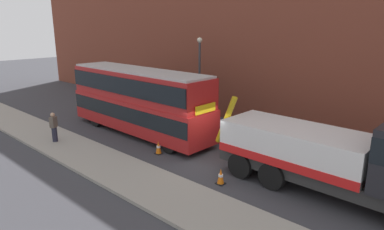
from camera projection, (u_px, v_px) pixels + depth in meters
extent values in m
plane|color=#38383D|center=(216.00, 160.00, 17.26)|extent=(120.00, 120.00, 0.00)
cube|color=gray|center=(153.00, 187.00, 14.24)|extent=(60.00, 2.80, 0.15)
cube|color=brown|center=(294.00, 2.00, 20.43)|extent=(60.00, 1.20, 16.00)
cube|color=#2D2D2D|center=(324.00, 174.00, 13.71)|extent=(9.03, 2.34, 0.55)
cube|color=silver|center=(296.00, 143.00, 14.31)|extent=(6.14, 2.69, 1.40)
cube|color=red|center=(295.00, 155.00, 14.45)|extent=(6.14, 2.74, 0.36)
cylinder|color=#B79914|center=(226.00, 120.00, 16.69)|extent=(1.24, 0.30, 2.52)
cylinder|color=black|center=(297.00, 161.00, 15.68)|extent=(1.16, 0.36, 1.16)
cylinder|color=black|center=(272.00, 176.00, 14.12)|extent=(1.16, 0.36, 1.16)
cylinder|color=black|center=(267.00, 152.00, 16.74)|extent=(1.16, 0.36, 1.16)
cylinder|color=black|center=(240.00, 165.00, 15.18)|extent=(1.16, 0.36, 1.16)
cube|color=#AD1E1E|center=(139.00, 113.00, 21.24)|extent=(11.03, 2.66, 1.90)
cube|color=#AD1E1E|center=(138.00, 85.00, 20.77)|extent=(10.81, 2.55, 1.70)
cube|color=black|center=(139.00, 110.00, 21.17)|extent=(10.93, 2.71, 0.90)
cube|color=black|center=(138.00, 83.00, 20.75)|extent=(10.71, 2.70, 1.00)
cube|color=#B2B2B2|center=(137.00, 70.00, 20.54)|extent=(10.59, 2.45, 0.12)
cube|color=yellow|center=(206.00, 109.00, 17.26)|extent=(0.08, 1.50, 0.44)
cylinder|color=black|center=(196.00, 134.00, 19.62)|extent=(1.04, 0.31, 1.04)
cylinder|color=black|center=(169.00, 144.00, 18.10)|extent=(1.04, 0.31, 1.04)
cylinder|color=black|center=(123.00, 113.00, 24.38)|extent=(1.04, 0.31, 1.04)
cylinder|color=black|center=(96.00, 119.00, 22.86)|extent=(1.04, 0.31, 1.04)
cylinder|color=#232333|center=(55.00, 134.00, 19.48)|extent=(0.41, 0.41, 0.85)
cube|color=brown|center=(53.00, 122.00, 19.29)|extent=(0.42, 0.48, 0.62)
sphere|color=tan|center=(53.00, 115.00, 19.17)|extent=(0.24, 0.24, 0.24)
cone|color=orange|center=(158.00, 147.00, 18.02)|extent=(0.32, 0.32, 0.72)
cylinder|color=white|center=(158.00, 147.00, 18.01)|extent=(0.21, 0.21, 0.10)
cube|color=black|center=(159.00, 153.00, 18.11)|extent=(0.36, 0.36, 0.04)
cone|color=orange|center=(221.00, 176.00, 14.60)|extent=(0.32, 0.32, 0.72)
cylinder|color=white|center=(221.00, 175.00, 14.59)|extent=(0.21, 0.21, 0.10)
cube|color=black|center=(221.00, 183.00, 14.69)|extent=(0.36, 0.36, 0.04)
cylinder|color=#38383D|center=(199.00, 82.00, 23.91)|extent=(0.16, 0.16, 5.50)
sphere|color=#EAE5C6|center=(200.00, 40.00, 23.15)|extent=(0.36, 0.36, 0.36)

